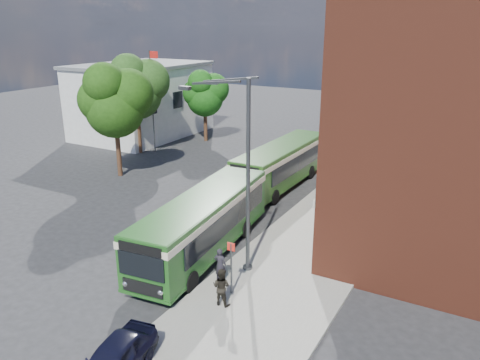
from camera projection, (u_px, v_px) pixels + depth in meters
The scene contains 15 objects.
ground at pixel (183, 233), 26.16m from camera, with size 120.00×120.00×0.00m, color #252527.
pavement at pixel (348, 208), 29.51m from camera, with size 6.00×48.00×0.15m, color gray.
kerb_line at pixel (303, 200), 30.94m from camera, with size 0.12×48.00×0.01m, color beige.
white_building at pixel (142, 100), 48.22m from camera, with size 9.40×13.40×7.30m.
flagpole at pixel (152, 98), 41.11m from camera, with size 0.95×0.10×9.00m.
street_lamp at pixel (241, 174), 20.74m from camera, with size 2.96×2.38×9.00m.
bus_stop_sign at pixel (231, 265), 19.61m from camera, with size 0.35×0.08×2.52m.
bus_front at pixel (204, 220), 23.30m from camera, with size 3.63×11.00×3.02m.
bus_rear at pixel (282, 161), 33.19m from camera, with size 2.78×11.02×3.02m.
parked_car at pixel (114, 360), 15.11m from camera, with size 1.50×3.72×1.27m, color black.
pedestrian_a at pixel (220, 264), 20.85m from camera, with size 0.57×0.37×1.55m, color black.
pedestrian_b at pixel (221, 287), 19.01m from camera, with size 0.78×0.61×1.61m, color black.
tree_left at pixel (114, 100), 34.12m from camera, with size 5.08×4.83×8.58m.
tree_mid at pixel (136, 86), 40.47m from camera, with size 5.20×4.95×8.78m.
tree_right at pixel (205, 93), 45.15m from camera, with size 4.16×3.95×7.02m.
Camera 1 is at (14.45, -19.25, 11.12)m, focal length 35.00 mm.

